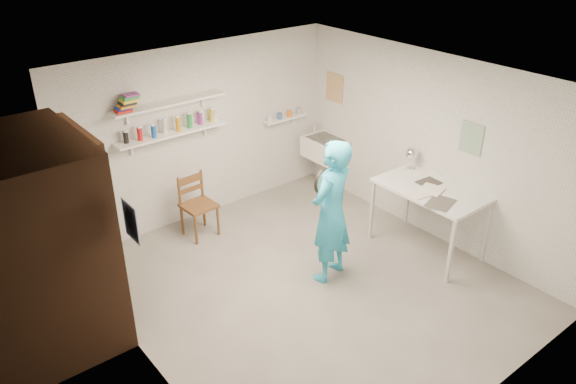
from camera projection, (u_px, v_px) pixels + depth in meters
floor at (309, 285)px, 6.53m from camera, size 4.00×4.50×0.02m
ceiling at (314, 82)px, 5.42m from camera, size 4.00×4.50×0.02m
wall_back at (202, 133)px, 7.54m from camera, size 4.00×0.02×2.40m
wall_front at (499, 296)px, 4.41m from camera, size 4.00×0.02×2.40m
wall_left at (136, 260)px, 4.86m from camera, size 0.02×4.50×2.40m
wall_right at (432, 147)px, 7.09m from camera, size 0.02×4.50×2.40m
doorway_recess at (95, 230)px, 5.69m from camera, size 0.02×0.90×2.00m
corridor_box at (21, 249)px, 5.28m from camera, size 1.40×1.50×2.10m
door_lintel at (79, 132)px, 5.22m from camera, size 0.06×1.05×0.10m
door_jamb_near at (117, 250)px, 5.36m from camera, size 0.06×0.10×2.00m
door_jamb_far at (79, 210)px, 6.05m from camera, size 0.06×0.10×2.00m
shelf_lower at (172, 133)px, 7.11m from camera, size 1.50×0.22×0.03m
shelf_upper at (169, 103)px, 6.92m from camera, size 1.50×0.22×0.03m
ledge_shelf at (285, 119)px, 8.27m from camera, size 0.70×0.14×0.03m
poster_left at (131, 222)px, 4.75m from camera, size 0.01×0.28×0.36m
poster_right_a at (335, 88)px, 8.17m from camera, size 0.01×0.34×0.42m
poster_right_b at (471, 138)px, 6.56m from camera, size 0.01×0.30×0.38m
belfast_sink at (325, 148)px, 8.36m from camera, size 0.48×0.60×0.30m
man at (331, 212)px, 6.30m from camera, size 0.71×0.56×1.72m
wall_clock at (323, 181)px, 6.35m from camera, size 0.31×0.12×0.31m
wooden_chair at (199, 206)px, 7.31m from camera, size 0.43×0.41×0.87m
work_table at (428, 219)px, 7.00m from camera, size 0.79×1.31×0.88m
desk_lamp at (412, 153)px, 7.18m from camera, size 0.16×0.16×0.16m
spray_cans at (171, 126)px, 7.06m from camera, size 1.29×0.06×0.17m
book_stack at (127, 103)px, 6.57m from camera, size 0.30×0.14×0.20m
ledge_pots at (285, 115)px, 8.24m from camera, size 0.48×0.07×0.09m
papers at (432, 187)px, 6.79m from camera, size 0.30×0.22×0.02m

